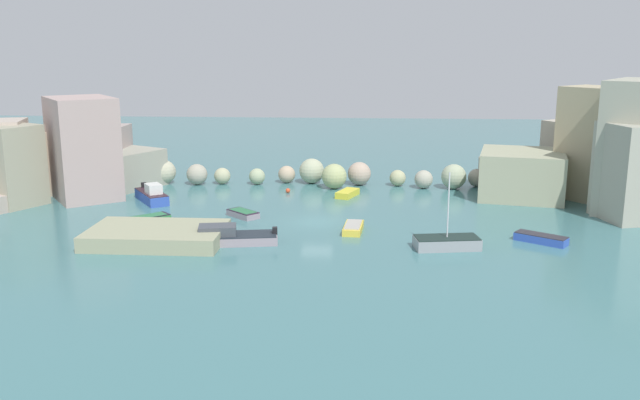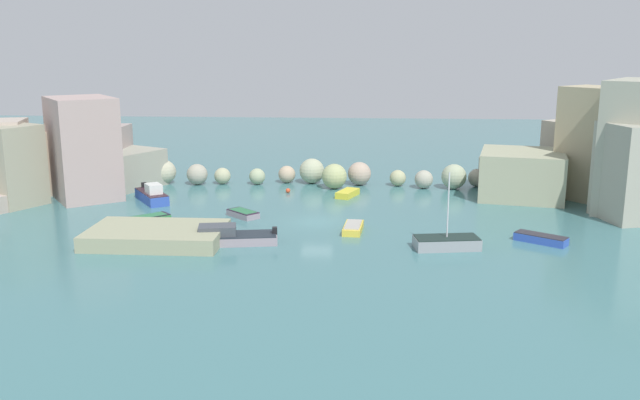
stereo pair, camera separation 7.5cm
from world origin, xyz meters
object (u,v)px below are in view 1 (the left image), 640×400
at_px(moored_boat_1, 353,228).
at_px(moored_boat_4, 152,195).
at_px(moored_boat_6, 541,239).
at_px(stone_dock, 157,235).
at_px(moored_boat_0, 226,237).
at_px(moored_boat_3, 447,242).
at_px(channel_buoy, 288,191).
at_px(moored_boat_5, 243,214).
at_px(moored_boat_2, 145,220).
at_px(moored_boat_7, 347,193).

distance_m(moored_boat_1, moored_boat_4, 20.63).
bearing_deg(moored_boat_6, stone_dock, 38.89).
distance_m(moored_boat_0, moored_boat_3, 15.83).
bearing_deg(moored_boat_1, moored_boat_6, -94.34).
height_order(channel_buoy, moored_boat_5, moored_boat_5).
height_order(stone_dock, moored_boat_1, stone_dock).
bearing_deg(moored_boat_4, moored_boat_5, 28.08).
bearing_deg(moored_boat_3, stone_dock, -9.48).
xyz_separation_m(moored_boat_2, moored_boat_6, (30.45, -3.09, -0.05)).
relative_size(moored_boat_2, moored_boat_4, 0.72).
relative_size(channel_buoy, moored_boat_0, 0.06).
bearing_deg(moored_boat_1, moored_boat_3, -116.95).
relative_size(moored_boat_2, moored_boat_5, 1.24).
xyz_separation_m(stone_dock, channel_buoy, (7.58, 17.62, -0.32)).
bearing_deg(moored_boat_7, moored_boat_4, 122.30).
relative_size(channel_buoy, moored_boat_6, 0.12).
bearing_deg(moored_boat_2, moored_boat_7, 172.64).
bearing_deg(moored_boat_7, stone_dock, 161.82).
bearing_deg(moored_boat_2, moored_boat_4, -119.39).
bearing_deg(moored_boat_4, moored_boat_2, -20.09).
xyz_separation_m(moored_boat_1, moored_boat_5, (-9.32, 3.85, 0.01)).
relative_size(moored_boat_0, moored_boat_1, 2.07).
relative_size(channel_buoy, moored_boat_7, 0.14).
bearing_deg(stone_dock, moored_boat_2, 116.49).
relative_size(moored_boat_1, moored_boat_6, 0.94).
xyz_separation_m(stone_dock, moored_boat_0, (5.11, 0.12, -0.05)).
bearing_deg(moored_boat_3, moored_boat_7, -74.75).
bearing_deg(channel_buoy, moored_boat_4, -158.42).
distance_m(stone_dock, moored_boat_3, 20.94).
distance_m(channel_buoy, moored_boat_4, 12.90).
relative_size(moored_boat_3, moored_boat_6, 1.47).
height_order(stone_dock, moored_boat_7, stone_dock).
distance_m(moored_boat_0, moored_boat_5, 7.78).
distance_m(moored_boat_2, moored_boat_7, 19.58).
bearing_deg(moored_boat_5, moored_boat_6, 29.17).
height_order(moored_boat_2, moored_boat_3, moored_boat_3).
bearing_deg(moored_boat_3, moored_boat_0, -9.99).
xyz_separation_m(moored_boat_2, moored_boat_5, (7.40, 2.92, -0.07)).
distance_m(moored_boat_4, moored_boat_7, 18.18).
relative_size(moored_boat_3, moored_boat_5, 1.79).
distance_m(channel_buoy, moored_boat_3, 22.17).
xyz_separation_m(moored_boat_4, moored_boat_6, (32.38, -10.99, -0.32)).
xyz_separation_m(moored_boat_0, moored_boat_5, (-0.20, 7.77, -0.20)).
height_order(channel_buoy, moored_boat_7, moored_boat_7).
height_order(stone_dock, channel_buoy, stone_dock).
bearing_deg(moored_boat_7, moored_boat_1, -155.16).
bearing_deg(moored_boat_4, channel_buoy, 77.77).
xyz_separation_m(moored_boat_0, moored_boat_6, (22.86, 1.77, -0.19)).
bearing_deg(moored_boat_0, moored_boat_5, -98.28).
distance_m(moored_boat_1, moored_boat_7, 12.40).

